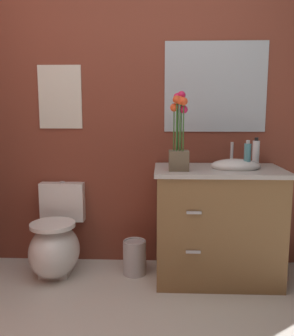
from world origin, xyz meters
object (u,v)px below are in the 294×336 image
object	(u,v)px
vanity_cabinet	(218,223)
flower_vase	(179,140)
soap_bottle	(247,156)
wall_mirror	(215,87)
lotion_bottle	(256,153)
trash_bin	(135,257)
toilet	(56,243)
wall_poster	(60,97)

from	to	relation	value
vanity_cabinet	flower_vase	world-z (taller)	flower_vase
soap_bottle	wall_mirror	bearing A→B (deg)	119.88
soap_bottle	wall_mirror	distance (m)	0.64
vanity_cabinet	lotion_bottle	bearing A→B (deg)	20.09
vanity_cabinet	trash_bin	xyz separation A→B (m)	(-0.63, 0.04, -0.30)
flower_vase	lotion_bottle	size ratio (longest dim) A/B	2.51
lotion_bottle	trash_bin	world-z (taller)	lotion_bottle
flower_vase	soap_bottle	xyz separation A→B (m)	(0.49, 0.05, -0.12)
flower_vase	soap_bottle	size ratio (longest dim) A/B	2.62
vanity_cabinet	soap_bottle	xyz separation A→B (m)	(0.19, -0.04, 0.51)
toilet	soap_bottle	distance (m)	1.60
flower_vase	wall_poster	world-z (taller)	wall_poster
soap_bottle	trash_bin	bearing A→B (deg)	174.27
flower_vase	trash_bin	bearing A→B (deg)	157.06
toilet	wall_poster	size ratio (longest dim) A/B	1.38
wall_mirror	wall_poster	bearing A→B (deg)	180.00
wall_poster	vanity_cabinet	bearing A→B (deg)	-13.32
flower_vase	wall_poster	distance (m)	1.06
soap_bottle	wall_poster	bearing A→B (deg)	166.80
trash_bin	wall_mirror	world-z (taller)	wall_mirror
wall_poster	lotion_bottle	bearing A→B (deg)	-7.05
flower_vase	trash_bin	xyz separation A→B (m)	(-0.32, 0.14, -0.93)
lotion_bottle	trash_bin	xyz separation A→B (m)	(-0.91, -0.07, -0.81)
toilet	flower_vase	size ratio (longest dim) A/B	1.25
trash_bin	wall_poster	size ratio (longest dim) A/B	0.54
vanity_cabinet	wall_poster	size ratio (longest dim) A/B	2.05
lotion_bottle	soap_bottle	bearing A→B (deg)	-123.36
flower_vase	wall_mirror	size ratio (longest dim) A/B	0.69
trash_bin	flower_vase	bearing A→B (deg)	-22.94
flower_vase	wall_poster	bearing A→B (deg)	157.42
vanity_cabinet	trash_bin	size ratio (longest dim) A/B	3.78
toilet	lotion_bottle	distance (m)	1.69
wall_mirror	toilet	bearing A→B (deg)	-167.81
soap_bottle	trash_bin	distance (m)	1.15
wall_poster	flower_vase	bearing A→B (deg)	-22.58
trash_bin	wall_mirror	size ratio (longest dim) A/B	0.34
wall_poster	wall_mirror	world-z (taller)	wall_mirror
flower_vase	soap_bottle	world-z (taller)	flower_vase
vanity_cabinet	flower_vase	xyz separation A→B (m)	(-0.30, -0.10, 0.63)
vanity_cabinet	trash_bin	world-z (taller)	vanity_cabinet
vanity_cabinet	lotion_bottle	distance (m)	0.60
wall_mirror	lotion_bottle	bearing A→B (deg)	-33.12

